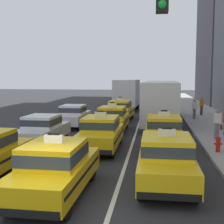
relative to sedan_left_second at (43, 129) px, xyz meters
name	(u,v)px	position (x,y,z in m)	size (l,w,h in m)	color
ground_plane	(44,219)	(3.11, -8.42, -0.85)	(160.00, 160.00, 0.00)	#2B2B2D
lane_stripe_left_center	(105,117)	(1.51, 11.58, -0.84)	(0.14, 80.00, 0.01)	silver
lane_stripe_center_right	(141,118)	(4.71, 11.58, -0.84)	(0.14, 80.00, 0.01)	silver
sidewalk_curb	(218,128)	(10.31, 6.58, -0.77)	(4.00, 90.00, 0.15)	#9E9993
sedan_left_second	(43,129)	(0.00, 0.00, 0.00)	(1.89, 4.35, 1.58)	black
sedan_left_third	(73,115)	(0.08, 6.11, 0.00)	(1.77, 4.30, 1.58)	black
taxi_center_nearest	(55,168)	(2.93, -6.89, 0.03)	(1.89, 4.59, 1.96)	black
taxi_center_second	(101,132)	(3.27, -0.75, 0.03)	(1.82, 4.56, 1.96)	black
taxi_center_third	(112,118)	(3.15, 4.40, 0.03)	(1.87, 4.58, 1.96)	black
taxi_center_fourth	(120,110)	(3.09, 9.88, 0.03)	(2.09, 4.66, 1.96)	black
box_truck_center_fifth	(128,94)	(3.01, 18.07, 0.93)	(2.49, 7.04, 3.27)	black
taxi_right_nearest	(166,159)	(6.27, -5.39, 0.03)	(1.83, 4.57, 1.96)	black
taxi_right_second	(164,131)	(6.34, -0.08, 0.03)	(1.84, 4.57, 1.96)	black
bus_right_third	(161,99)	(6.41, 9.28, 0.97)	(2.92, 11.29, 3.22)	black
pedestrian_near_crosswalk	(202,106)	(10.11, 13.19, 0.14)	(0.36, 0.24, 1.66)	#473828
pedestrian_mid_block	(194,109)	(9.14, 10.44, 0.11)	(0.36, 0.24, 1.60)	slate
pedestrian_by_storefront	(217,124)	(9.32, 1.95, 0.14)	(0.47, 0.24, 1.66)	slate
fire_hydrant	(218,143)	(8.79, -1.09, -0.30)	(0.36, 0.22, 0.73)	red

